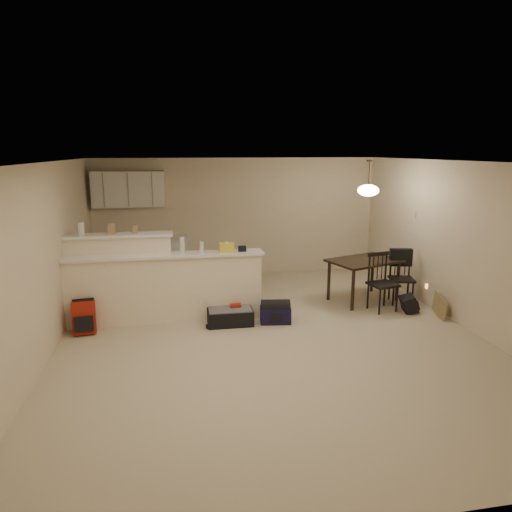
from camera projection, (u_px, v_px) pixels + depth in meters
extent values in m
plane|color=beige|center=(271.00, 336.00, 6.66)|extent=(7.00, 7.00, 0.00)
plane|color=white|center=(272.00, 162.00, 6.10)|extent=(7.00, 7.00, 0.00)
cube|color=beige|center=(238.00, 217.00, 9.74)|extent=(6.00, 0.02, 2.50)
cube|color=beige|center=(381.00, 367.00, 3.02)|extent=(6.00, 0.02, 2.50)
cube|color=beige|center=(44.00, 262.00, 5.87)|extent=(0.02, 7.00, 2.50)
cube|color=beige|center=(466.00, 245.00, 6.89)|extent=(0.02, 7.00, 2.50)
cube|color=#F7E8C8|center=(166.00, 289.00, 7.15)|extent=(3.00, 0.28, 1.05)
cube|color=white|center=(164.00, 255.00, 7.03)|extent=(3.08, 0.38, 0.04)
cube|color=#F7E8C8|center=(121.00, 278.00, 7.21)|extent=(1.60, 0.24, 1.35)
cube|color=white|center=(118.00, 235.00, 7.05)|extent=(1.68, 0.34, 0.04)
cube|color=white|center=(129.00, 189.00, 9.04)|extent=(1.40, 0.34, 0.70)
cube|color=white|center=(143.00, 261.00, 9.28)|extent=(1.80, 0.60, 0.90)
cube|color=beige|center=(414.00, 215.00, 8.32)|extent=(0.02, 0.12, 0.12)
cylinder|color=silver|center=(81.00, 229.00, 6.93)|extent=(0.10, 0.10, 0.20)
cube|color=#9D8351|center=(112.00, 229.00, 7.01)|extent=(0.10, 0.07, 0.16)
cube|color=#9D8351|center=(135.00, 230.00, 7.08)|extent=(0.08, 0.06, 0.12)
cylinder|color=silver|center=(182.00, 245.00, 7.04)|extent=(0.07, 0.07, 0.26)
cylinder|color=silver|center=(202.00, 247.00, 7.10)|extent=(0.06, 0.06, 0.18)
cube|color=#9D8351|center=(226.00, 247.00, 7.17)|extent=(0.22, 0.18, 0.14)
cube|color=#9D8351|center=(242.00, 249.00, 7.22)|extent=(0.12, 0.10, 0.08)
cylinder|color=silver|center=(227.00, 247.00, 7.17)|extent=(0.07, 0.07, 0.16)
cube|color=black|center=(364.00, 261.00, 8.10)|extent=(1.41, 1.16, 0.04)
cylinder|color=black|center=(353.00, 290.00, 7.66)|extent=(0.06, 0.06, 0.71)
cylinder|color=black|center=(398.00, 282.00, 8.16)|extent=(0.06, 0.06, 0.71)
cylinder|color=black|center=(329.00, 281.00, 8.21)|extent=(0.06, 0.06, 0.71)
cylinder|color=black|center=(372.00, 273.00, 8.71)|extent=(0.06, 0.06, 0.71)
cylinder|color=brown|center=(369.00, 174.00, 7.76)|extent=(0.02, 0.02, 0.50)
cylinder|color=brown|center=(370.00, 161.00, 7.70)|extent=(0.12, 0.12, 0.03)
ellipsoid|color=white|center=(368.00, 190.00, 7.82)|extent=(0.36, 0.36, 0.20)
cube|color=black|center=(230.00, 316.00, 7.13)|extent=(0.70, 0.46, 0.24)
cube|color=#A61F12|center=(84.00, 317.00, 6.73)|extent=(0.35, 0.24, 0.48)
cube|color=#131137|center=(275.00, 315.00, 7.17)|extent=(0.50, 0.32, 0.26)
cube|color=black|center=(409.00, 304.00, 7.64)|extent=(0.28, 0.35, 0.27)
cube|color=#9D8351|center=(440.00, 307.00, 7.38)|extent=(0.08, 0.46, 0.35)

